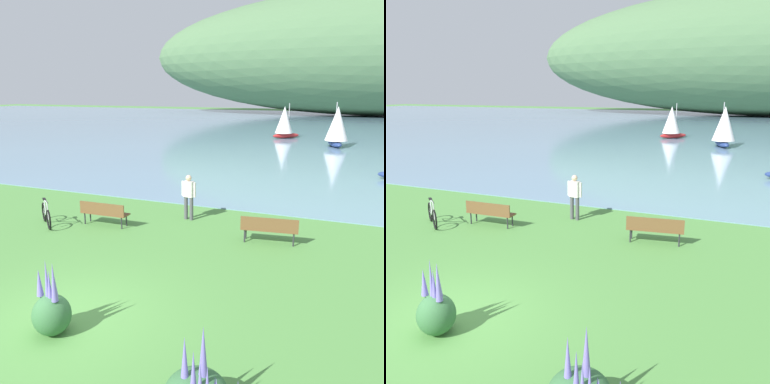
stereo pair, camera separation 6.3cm
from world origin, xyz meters
TOP-DOWN VIEW (x-y plane):
  - ground_plane at (0.00, 0.00)m, footprint 200.00×200.00m
  - bay_water at (0.00, 49.19)m, footprint 180.00×80.00m
  - distant_hillside at (6.64, 77.65)m, footprint 85.84×28.00m
  - park_bench_near_camera at (-2.81, 5.56)m, footprint 1.81×0.52m
  - park_bench_further_along at (3.05, 6.08)m, footprint 1.85×0.72m
  - bicycle_leaning_near_bench at (-4.75, 4.79)m, footprint 1.39×1.18m
  - person_at_shoreline at (-0.29, 7.40)m, footprint 0.60×0.28m
  - echium_bush_closest_to_camera at (0.12, -0.58)m, footprint 0.77×0.77m
  - sailboat_mid_bay at (3.42, 30.42)m, footprint 2.35×3.26m
  - sailboat_toward_hillside at (-1.78, 35.28)m, footprint 2.78×2.64m

SIDE VIEW (x-z plane):
  - ground_plane at x=0.00m, z-range 0.00..0.00m
  - bay_water at x=0.00m, z-range 0.00..0.04m
  - bicycle_leaning_near_bench at x=-4.75m, z-range -0.11..0.90m
  - echium_bush_closest_to_camera at x=0.12m, z-range -0.32..1.28m
  - park_bench_near_camera at x=-2.81m, z-range 0.08..0.96m
  - park_bench_further_along at x=3.05m, z-range 0.08..0.96m
  - person_at_shoreline at x=-0.29m, z-range 0.12..1.83m
  - sailboat_toward_hillside at x=-1.78m, z-range -0.06..3.34m
  - sailboat_mid_bay at x=3.42m, z-range -0.07..3.63m
  - distant_hillside at x=6.64m, z-range 0.04..22.20m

